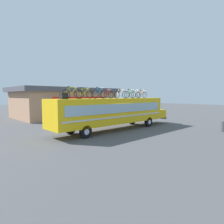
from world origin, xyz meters
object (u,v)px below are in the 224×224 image
(bus, at_px, (114,111))
(rooftop_bicycle_8, at_px, (142,95))
(rooftop_bicycle_5, at_px, (121,94))
(rooftop_bicycle_4, at_px, (107,94))
(rooftop_bicycle_6, at_px, (130,94))
(trash_bin, at_px, (224,127))
(luggage_bag_1, at_px, (63,96))
(rooftop_bicycle_1, at_px, (72,94))
(rooftop_bicycle_7, at_px, (135,95))
(rooftop_bicycle_3, at_px, (100,94))
(rooftop_bicycle_2, at_px, (85,94))

(bus, distance_m, rooftop_bicycle_8, 4.70)
(rooftop_bicycle_5, xyz_separation_m, rooftop_bicycle_8, (3.86, 0.57, -0.01))
(rooftop_bicycle_4, distance_m, rooftop_bicycle_6, 2.54)
(rooftop_bicycle_6, distance_m, trash_bin, 8.78)
(luggage_bag_1, height_order, rooftop_bicycle_6, rooftop_bicycle_6)
(rooftop_bicycle_1, distance_m, rooftop_bicycle_7, 7.63)
(rooftop_bicycle_3, height_order, rooftop_bicycle_5, rooftop_bicycle_3)
(rooftop_bicycle_5, distance_m, trash_bin, 9.53)
(bus, relative_size, rooftop_bicycle_8, 8.33)
(luggage_bag_1, distance_m, rooftop_bicycle_5, 5.72)
(rooftop_bicycle_6, bearing_deg, rooftop_bicycle_7, 22.31)
(bus, distance_m, luggage_bag_1, 5.32)
(rooftop_bicycle_6, relative_size, trash_bin, 1.84)
(rooftop_bicycle_6, bearing_deg, rooftop_bicycle_2, 176.01)
(rooftop_bicycle_4, height_order, rooftop_bicycle_8, rooftop_bicycle_8)
(rooftop_bicycle_2, bearing_deg, rooftop_bicycle_1, -173.21)
(rooftop_bicycle_3, distance_m, trash_bin, 11.27)
(rooftop_bicycle_7, distance_m, rooftop_bicycle_8, 1.31)
(trash_bin, bearing_deg, rooftop_bicycle_1, 146.72)
(rooftop_bicycle_4, distance_m, rooftop_bicycle_8, 5.06)
(rooftop_bicycle_5, bearing_deg, bus, 153.96)
(luggage_bag_1, xyz_separation_m, rooftop_bicycle_7, (8.26, 0.18, 0.13))
(luggage_bag_1, distance_m, rooftop_bicycle_4, 4.53)
(rooftop_bicycle_2, relative_size, trash_bin, 1.83)
(luggage_bag_1, height_order, rooftop_bicycle_3, rooftop_bicycle_3)
(rooftop_bicycle_2, bearing_deg, trash_bin, -37.17)
(rooftop_bicycle_2, height_order, rooftop_bicycle_8, rooftop_bicycle_2)
(luggage_bag_1, distance_m, rooftop_bicycle_8, 9.58)
(rooftop_bicycle_6, relative_size, rooftop_bicycle_7, 1.00)
(bus, xyz_separation_m, rooftop_bicycle_4, (-0.62, 0.34, 1.52))
(bus, height_order, rooftop_bicycle_8, rooftop_bicycle_8)
(rooftop_bicycle_4, distance_m, rooftop_bicycle_5, 1.35)
(rooftop_bicycle_1, distance_m, trash_bin, 13.33)
(rooftop_bicycle_7, distance_m, trash_bin, 8.63)
(rooftop_bicycle_3, relative_size, rooftop_bicycle_6, 1.03)
(rooftop_bicycle_1, bearing_deg, rooftop_bicycle_5, -1.73)
(rooftop_bicycle_4, bearing_deg, rooftop_bicycle_1, -173.08)
(bus, relative_size, rooftop_bicycle_6, 8.17)
(rooftop_bicycle_1, height_order, rooftop_bicycle_6, rooftop_bicycle_1)
(luggage_bag_1, xyz_separation_m, rooftop_bicycle_2, (1.90, -0.00, 0.15))
(luggage_bag_1, xyz_separation_m, trash_bin, (11.53, -7.30, -2.69))
(rooftop_bicycle_3, distance_m, rooftop_bicycle_6, 3.74)
(rooftop_bicycle_3, relative_size, rooftop_bicycle_8, 1.05)
(luggage_bag_1, height_order, trash_bin, luggage_bag_1)
(rooftop_bicycle_3, bearing_deg, luggage_bag_1, 175.95)
(bus, xyz_separation_m, rooftop_bicycle_8, (4.44, 0.29, 1.53))
(rooftop_bicycle_1, xyz_separation_m, trash_bin, (10.89, -7.15, -2.85))
(rooftop_bicycle_1, relative_size, trash_bin, 1.98)
(rooftop_bicycle_5, bearing_deg, rooftop_bicycle_6, -2.26)
(luggage_bag_1, bearing_deg, rooftop_bicycle_3, -4.05)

